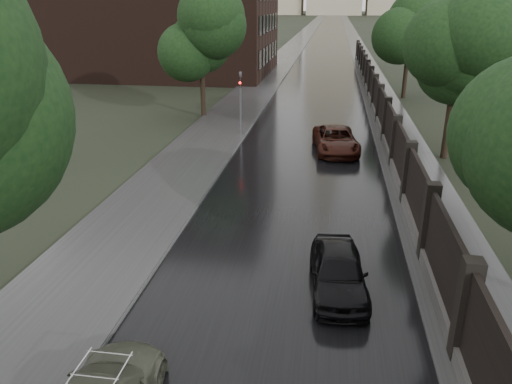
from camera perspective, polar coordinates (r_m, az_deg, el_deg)
name	(u,v)px	position (r m, az deg, el deg)	size (l,w,h in m)	color
road	(332,23)	(195.54, 8.68, 18.54)	(8.00, 420.00, 0.02)	black
sidewalk_left	(316,23)	(195.67, 6.82, 18.65)	(4.00, 420.00, 0.16)	#2D2D2D
verge_right	(347,23)	(195.59, 10.37, 18.46)	(3.00, 420.00, 0.08)	#2D2D2D
fence_right	(377,103)	(38.20, 13.67, 9.87)	(0.45, 75.72, 2.70)	#383533
tree_left_far	(201,43)	(36.68, -6.31, 16.57)	(4.25, 4.25, 7.39)	black
tree_right_b	(456,65)	(28.25, 21.92, 13.30)	(4.08, 4.08, 7.01)	black
tree_right_c	(409,39)	(45.91, 17.10, 16.34)	(4.08, 4.08, 7.01)	black
traffic_light	(241,98)	(31.39, -1.77, 10.69)	(0.16, 0.32, 4.00)	#59595E
car_right_near	(338,271)	(14.96, 9.38, -8.90)	(1.58, 3.93, 1.34)	black
car_right_far	(336,140)	(28.63, 9.10, 5.90)	(2.29, 4.96, 1.38)	black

